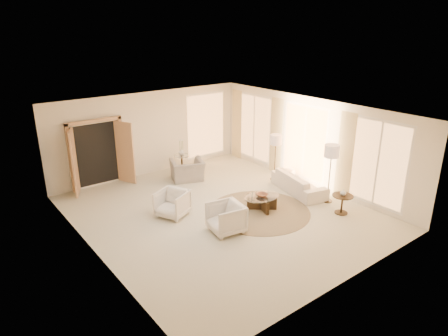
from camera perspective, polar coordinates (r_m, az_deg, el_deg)
room at (r=10.50m, az=-0.40°, el=0.48°), size 7.04×8.04×2.83m
windows_right at (r=12.86m, az=11.69°, el=3.52°), size 0.10×6.40×2.40m
window_back_corner at (r=14.88m, az=-2.56°, el=6.14°), size 1.70×0.10×2.40m
curtains_right at (r=13.41m, az=8.64°, el=4.17°), size 0.06×5.20×2.60m
french_doors at (r=12.98m, az=-17.54°, el=1.83°), size 1.95×0.66×2.16m
area_rug at (r=11.15m, az=5.01°, el=-6.16°), size 3.15×3.15×0.01m
sofa at (r=12.46m, az=10.65°, el=-2.08°), size 1.24×2.15×0.59m
armchair_left at (r=10.80m, az=-7.41°, el=-4.88°), size 0.98×1.00×0.79m
armchair_right at (r=9.92m, az=0.27°, el=-6.96°), size 0.86×0.90×0.82m
accent_chair at (r=13.19m, az=-5.27°, el=0.17°), size 1.21×0.99×0.91m
coffee_table at (r=11.15m, az=5.43°, el=-4.74°), size 1.36×1.36×0.40m
end_table at (r=11.32m, az=16.54°, el=-4.53°), size 0.56×0.56×0.53m
side_table at (r=13.91m, az=-6.03°, el=0.88°), size 0.54×0.54×0.63m
floor_lamp_near at (r=13.00m, az=7.42°, el=3.75°), size 0.37×0.37×1.54m
floor_lamp_far at (r=11.58m, az=15.12°, el=1.99°), size 0.42×0.42×1.72m
bowl at (r=11.08m, az=5.47°, el=-3.86°), size 0.32×0.32×0.08m
end_vase at (r=11.22m, az=16.66°, el=-3.36°), size 0.18×0.18×0.17m
side_vase at (r=13.80m, az=-6.09°, el=2.28°), size 0.29×0.29×0.23m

